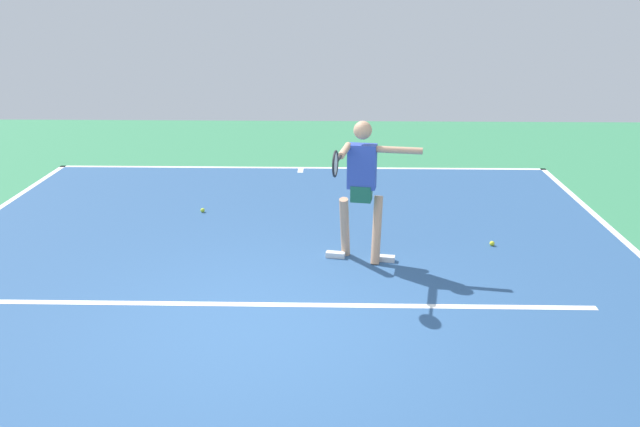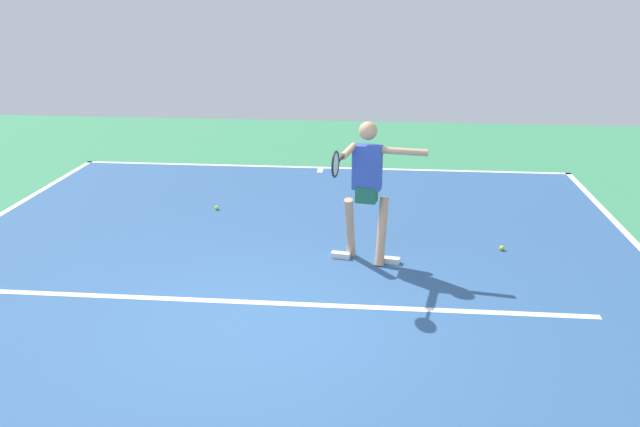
# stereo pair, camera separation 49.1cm
# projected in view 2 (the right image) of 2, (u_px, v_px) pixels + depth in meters

# --- Properties ---
(ground_plane) EXTENTS (21.76, 21.76, 0.00)m
(ground_plane) POSITION_uv_depth(u_px,v_px,m) (264.00, 324.00, 6.81)
(ground_plane) COLOR #388456
(court_surface) EXTENTS (9.19, 12.53, 0.00)m
(court_surface) POSITION_uv_depth(u_px,v_px,m) (264.00, 323.00, 6.81)
(court_surface) COLOR #2D5484
(court_surface) RESTS_ON ground_plane
(court_line_baseline_near) EXTENTS (9.19, 0.10, 0.01)m
(court_line_baseline_near) POSITION_uv_depth(u_px,v_px,m) (321.00, 168.00, 12.66)
(court_line_baseline_near) COLOR white
(court_line_baseline_near) RESTS_ON ground_plane
(court_line_service) EXTENTS (6.89, 0.10, 0.01)m
(court_line_service) POSITION_uv_depth(u_px,v_px,m) (272.00, 303.00, 7.24)
(court_line_service) COLOR white
(court_line_service) RESTS_ON ground_plane
(court_line_centre_mark) EXTENTS (0.10, 0.30, 0.01)m
(court_line_centre_mark) POSITION_uv_depth(u_px,v_px,m) (320.00, 170.00, 12.47)
(court_line_centre_mark) COLOR white
(court_line_centre_mark) RESTS_ON ground_plane
(tennis_player) EXTENTS (1.14, 1.21, 1.77)m
(tennis_player) POSITION_uv_depth(u_px,v_px,m) (367.00, 183.00, 8.02)
(tennis_player) COLOR tan
(tennis_player) RESTS_ON ground_plane
(tennis_ball_near_service_line) EXTENTS (0.07, 0.07, 0.07)m
(tennis_ball_near_service_line) POSITION_uv_depth(u_px,v_px,m) (502.00, 248.00, 8.68)
(tennis_ball_near_service_line) COLOR yellow
(tennis_ball_near_service_line) RESTS_ON ground_plane
(tennis_ball_centre_court) EXTENTS (0.07, 0.07, 0.07)m
(tennis_ball_centre_court) POSITION_uv_depth(u_px,v_px,m) (217.00, 208.00, 10.26)
(tennis_ball_centre_court) COLOR #C6E53D
(tennis_ball_centre_court) RESTS_ON ground_plane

